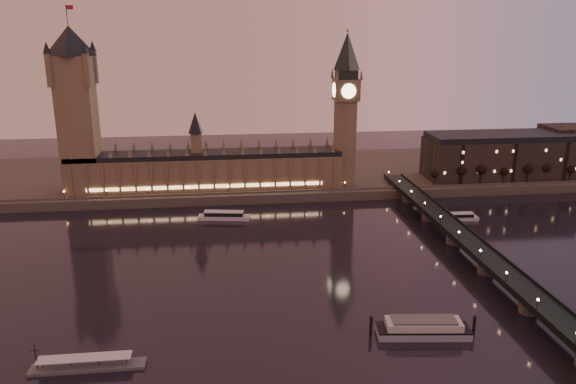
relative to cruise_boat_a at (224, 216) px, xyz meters
name	(u,v)px	position (x,y,z in m)	size (l,w,h in m)	color
ground	(286,266)	(29.38, -73.08, -2.19)	(700.00, 700.00, 0.00)	black
far_embankment	(300,173)	(59.38, 91.92, 0.81)	(560.00, 130.00, 6.00)	#423D35
palace_of_westminster	(206,166)	(-10.75, 47.92, 19.52)	(180.00, 26.62, 52.00)	brown
victoria_tower	(76,102)	(-90.62, 47.92, 63.60)	(31.68, 31.68, 118.00)	brown
big_ben	(346,100)	(83.36, 47.91, 61.76)	(17.68, 17.68, 104.00)	brown
westminster_bridge	(468,247)	(120.99, -73.08, 3.33)	(13.20, 260.00, 15.30)	black
city_block	(529,153)	(224.31, 57.86, 20.05)	(155.00, 45.00, 34.00)	black
bare_tree_0	(436,172)	(145.12, 35.92, 13.23)	(6.20, 6.20, 12.61)	black
bare_tree_1	(459,172)	(161.53, 35.92, 13.23)	(6.20, 6.20, 12.61)	black
bare_tree_2	(482,171)	(177.93, 35.92, 13.23)	(6.20, 6.20, 12.61)	black
bare_tree_3	(504,170)	(194.34, 35.92, 13.23)	(6.20, 6.20, 12.61)	black
bare_tree_4	(526,170)	(210.75, 35.92, 13.23)	(6.20, 6.20, 12.61)	black
bare_tree_5	(548,169)	(227.15, 35.92, 13.23)	(6.20, 6.20, 12.61)	black
bare_tree_6	(570,168)	(243.56, 35.92, 13.23)	(6.20, 6.20, 12.61)	black
cruise_boat_a	(224,216)	(0.00, 0.00, 0.00)	(31.72, 11.44, 4.97)	silver
cruise_boat_b	(458,217)	(139.22, -18.05, -0.24)	(24.16, 6.95, 4.42)	silver
moored_barge	(423,328)	(73.00, -142.02, 0.91)	(39.76, 13.53, 7.33)	#8FA4B6
pontoon_pier	(87,365)	(-47.39, -149.08, -1.09)	(38.30, 6.38, 10.21)	#595B5E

